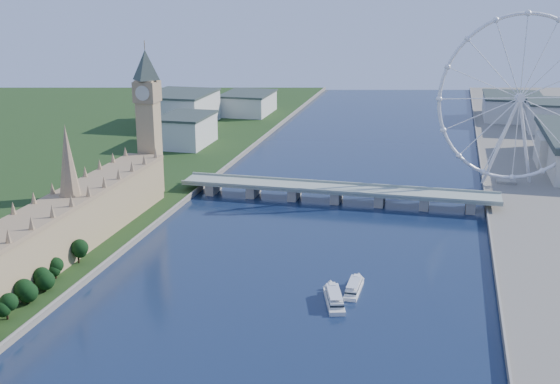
% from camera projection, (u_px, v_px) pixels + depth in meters
% --- Properties ---
extents(parliament_range, '(24.00, 200.00, 70.00)m').
position_uv_depth(parliament_range, '(73.00, 221.00, 390.29)').
color(parliament_range, tan).
rests_on(parliament_range, ground).
extents(big_ben, '(20.02, 20.02, 110.00)m').
position_uv_depth(big_ben, '(148.00, 104.00, 477.24)').
color(big_ben, tan).
rests_on(big_ben, ground).
extents(westminster_bridge, '(220.00, 22.00, 9.50)m').
position_uv_depth(westminster_bridge, '(337.00, 192.00, 486.12)').
color(westminster_bridge, gray).
rests_on(westminster_bridge, ground).
extents(london_eye, '(113.60, 39.12, 124.30)m').
position_uv_depth(london_eye, '(520.00, 99.00, 493.19)').
color(london_eye, silver).
rests_on(london_eye, ground).
extents(city_skyline, '(505.00, 280.00, 32.00)m').
position_uv_depth(city_skyline, '(415.00, 114.00, 716.76)').
color(city_skyline, beige).
rests_on(city_skyline, ground).
extents(tour_boat_near, '(15.93, 31.33, 6.72)m').
position_uv_depth(tour_boat_near, '(334.00, 304.00, 331.33)').
color(tour_boat_near, silver).
rests_on(tour_boat_near, ground).
extents(tour_boat_far, '(7.72, 27.12, 5.92)m').
position_uv_depth(tour_boat_far, '(354.00, 292.00, 344.12)').
color(tour_boat_far, silver).
rests_on(tour_boat_far, ground).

